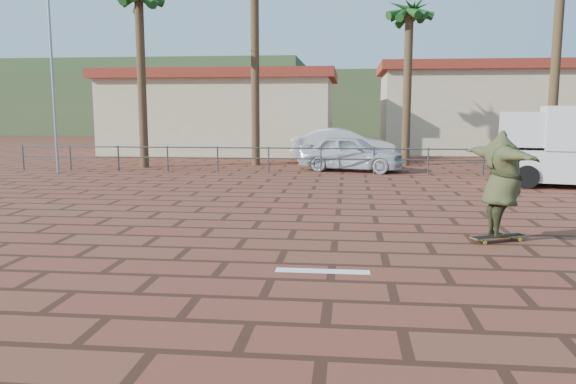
{
  "coord_description": "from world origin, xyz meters",
  "views": [
    {
      "loc": [
        1.07,
        -9.26,
        2.35
      ],
      "look_at": [
        -0.1,
        1.41,
        0.8
      ],
      "focal_mm": 35.0,
      "sensor_mm": 36.0,
      "label": 1
    }
  ],
  "objects_px": {
    "skateboarder": "(502,184)",
    "car_white": "(343,146)",
    "car_silver": "(351,153)",
    "longboard": "(499,237)"
  },
  "relations": [
    {
      "from": "skateboarder",
      "to": "car_white",
      "type": "relative_size",
      "value": 0.49
    },
    {
      "from": "car_silver",
      "to": "skateboarder",
      "type": "bearing_deg",
      "value": -152.1
    },
    {
      "from": "longboard",
      "to": "car_white",
      "type": "distance_m",
      "value": 15.75
    },
    {
      "from": "longboard",
      "to": "car_white",
      "type": "height_order",
      "value": "car_white"
    },
    {
      "from": "longboard",
      "to": "skateboarder",
      "type": "relative_size",
      "value": 0.47
    },
    {
      "from": "longboard",
      "to": "car_silver",
      "type": "height_order",
      "value": "car_silver"
    },
    {
      "from": "skateboarder",
      "to": "car_white",
      "type": "bearing_deg",
      "value": -3.36
    },
    {
      "from": "skateboarder",
      "to": "car_silver",
      "type": "bearing_deg",
      "value": -1.91
    },
    {
      "from": "car_silver",
      "to": "car_white",
      "type": "xyz_separation_m",
      "value": [
        -0.37,
        3.5,
        0.08
      ]
    },
    {
      "from": "longboard",
      "to": "car_silver",
      "type": "relative_size",
      "value": 0.27
    }
  ]
}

